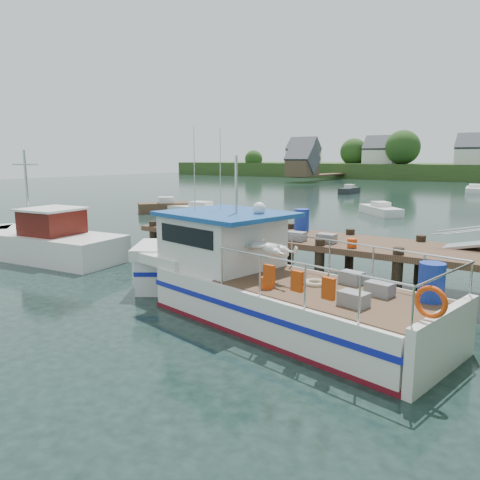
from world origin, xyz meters
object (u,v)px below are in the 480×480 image
Objects in this scene: work_boat at (38,241)px; moored_rowboat at (166,207)px; lobster_boat at (255,281)px; moored_b at (380,210)px; moored_e at (349,190)px; moored_a at (201,210)px; moored_d at (475,189)px.

moored_rowboat is at bearing 108.12° from work_boat.
lobster_boat reaches higher than moored_b.
moored_e is at bearing 86.94° from work_boat.
moored_a is (2.88, 0.70, -0.10)m from moored_rowboat.
moored_a is at bearing -87.32° from moored_d.
moored_a is at bearing 143.77° from lobster_boat.
moored_rowboat is at bearing -138.98° from moored_b.
lobster_boat is 44.27m from moored_e.
moored_b is 0.71× the size of moored_d.
lobster_boat reaches higher than moored_e.
moored_b is at bearing 46.58° from moored_a.
moored_rowboat is 26.46m from moored_e.
moored_a is 1.38× the size of moored_e.
moored_rowboat is 1.07× the size of moored_e.
moored_rowboat reaches higher than moored_b.
moored_d is (13.34, 35.77, 0.01)m from moored_a.
moored_d is 1.55× the size of moored_e.
lobster_boat is 2.50× the size of moored_b.
moored_b is at bearing 111.18° from lobster_boat.
moored_d is at bearing 103.17° from lobster_boat.
moored_d is (-2.14, 52.41, -0.55)m from lobster_boat.
work_boat reaches higher than moored_b.
work_boat is (-11.46, 0.89, -0.20)m from lobster_boat.
work_boat is at bearing -97.07° from moored_e.
work_boat reaches higher than moored_d.
lobster_boat reaches higher than moored_d.
moored_a is at bearing -7.61° from moored_rowboat.
moored_rowboat is at bearing -110.13° from moored_e.
work_boat is 2.10× the size of moored_rowboat.
work_boat reaches higher than moored_e.
moored_d is at bearing 73.22° from work_boat.
moored_a is at bearing -135.49° from moored_b.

